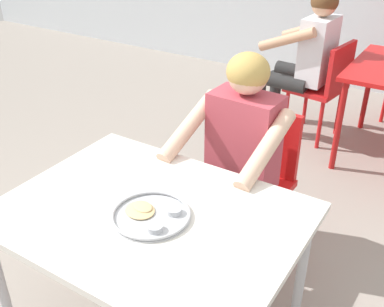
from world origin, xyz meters
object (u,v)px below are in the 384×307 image
thali_tray (151,215)px  diner_foreground (234,152)px  chair_foreground (252,172)px  chair_red_left (325,84)px  table_foreground (151,226)px  patron_background (307,52)px

thali_tray → diner_foreground: (0.01, 0.66, -0.03)m
chair_foreground → chair_red_left: (-0.09, 1.52, 0.01)m
table_foreground → chair_red_left: bearing=91.1°
table_foreground → chair_red_left: chair_red_left is taller
thali_tray → chair_foreground: 0.91m
chair_foreground → diner_foreground: (-0.01, -0.22, 0.22)m
diner_foreground → table_foreground: bearing=-93.3°
table_foreground → diner_foreground: (0.04, 0.63, 0.05)m
diner_foreground → patron_background: 1.75m
thali_tray → patron_background: 2.40m
table_foreground → chair_red_left: size_ratio=1.40×
patron_background → diner_foreground: bearing=-81.3°
diner_foreground → thali_tray: bearing=-91.0°
patron_background → chair_foreground: bearing=-79.8°
table_foreground → thali_tray: (0.03, -0.02, 0.08)m
chair_red_left → patron_background: size_ratio=0.68×
table_foreground → thali_tray: 0.09m
chair_red_left → chair_foreground: bearing=-86.6°
table_foreground → diner_foreground: size_ratio=0.98×
thali_tray → chair_red_left: 2.41m
chair_foreground → patron_background: 1.55m
table_foreground → chair_foreground: 0.87m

